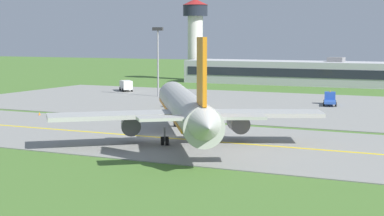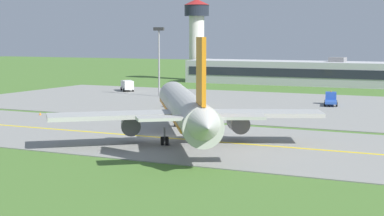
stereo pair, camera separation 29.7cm
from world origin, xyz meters
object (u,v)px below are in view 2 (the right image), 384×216
Objects in this scene: service_truck_catering at (331,99)px; service_truck_pushback at (182,99)px; control_tower at (197,31)px; service_truck_fuel at (127,85)px; apron_light_mast at (159,53)px; airplane_lead at (185,109)px.

service_truck_catering is 27.81m from service_truck_pushback.
control_tower reaches higher than service_truck_pushback.
service_truck_fuel is 0.25× the size of control_tower.
control_tower is at bearing 134.97° from service_truck_catering.
service_truck_fuel is 17.26m from apron_light_mast.
service_truck_fuel is 50.67m from service_truck_catering.
service_truck_pushback is at bearing -42.10° from service_truck_fuel.
service_truck_catering is 37.75m from apron_light_mast.
airplane_lead is 5.28× the size of service_truck_catering.
control_tower is 53.55m from apron_light_mast.
service_truck_pushback is at bearing -67.02° from control_tower.
service_truck_fuel is 44.80m from control_tower.
airplane_lead reaches higher than service_truck_catering.
service_truck_pushback is (-23.82, -14.35, 0.35)m from service_truck_catering.
service_truck_pushback reaches higher than service_truck_catering.
control_tower is (-2.12, 42.85, 12.92)m from service_truck_fuel.
service_truck_catering is at bearing -45.03° from control_tower.
service_truck_fuel is at bearing 169.59° from service_truck_catering.
service_truck_pushback is at bearing -148.94° from service_truck_catering.
apron_light_mast is (-30.78, 50.18, 5.19)m from airplane_lead.
service_truck_fuel is 35.06m from service_truck_pushback.
control_tower is at bearing 92.83° from service_truck_fuel.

